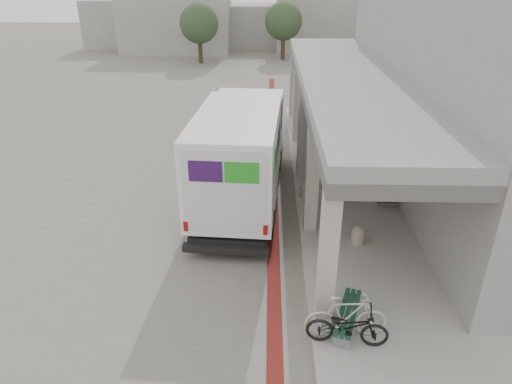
{
  "coord_description": "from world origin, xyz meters",
  "views": [
    {
      "loc": [
        0.81,
        -11.6,
        7.25
      ],
      "look_at": [
        0.48,
        -0.1,
        1.6
      ],
      "focal_mm": 32.0,
      "sensor_mm": 36.0,
      "label": 1
    }
  ],
  "objects_px": {
    "bicycle_black": "(347,326)",
    "fedex_truck": "(241,151)",
    "utility_cabinet": "(385,176)",
    "bicycle_cream": "(346,316)",
    "bench": "(348,316)"
  },
  "relations": [
    {
      "from": "bicycle_black",
      "to": "fedex_truck",
      "type": "bearing_deg",
      "value": 26.33
    },
    {
      "from": "fedex_truck",
      "to": "bicycle_black",
      "type": "relative_size",
      "value": 4.67
    },
    {
      "from": "utility_cabinet",
      "to": "bicycle_black",
      "type": "distance_m",
      "value": 8.05
    },
    {
      "from": "fedex_truck",
      "to": "utility_cabinet",
      "type": "distance_m",
      "value": 5.27
    },
    {
      "from": "utility_cabinet",
      "to": "fedex_truck",
      "type": "bearing_deg",
      "value": -164.28
    },
    {
      "from": "fedex_truck",
      "to": "bicycle_cream",
      "type": "xyz_separation_m",
      "value": [
        2.58,
        -6.67,
        -1.13
      ]
    },
    {
      "from": "bench",
      "to": "bicycle_cream",
      "type": "xyz_separation_m",
      "value": [
        -0.1,
        -0.32,
        0.25
      ]
    },
    {
      "from": "bench",
      "to": "utility_cabinet",
      "type": "bearing_deg",
      "value": 89.43
    },
    {
      "from": "utility_cabinet",
      "to": "bicycle_cream",
      "type": "height_order",
      "value": "bicycle_cream"
    },
    {
      "from": "bench",
      "to": "utility_cabinet",
      "type": "xyz_separation_m",
      "value": [
        2.4,
        7.13,
        0.21
      ]
    },
    {
      "from": "bicycle_black",
      "to": "utility_cabinet",
      "type": "bearing_deg",
      "value": -12.34
    },
    {
      "from": "utility_cabinet",
      "to": "bicycle_cream",
      "type": "distance_m",
      "value": 7.86
    },
    {
      "from": "utility_cabinet",
      "to": "bicycle_black",
      "type": "bearing_deg",
      "value": -101.08
    },
    {
      "from": "bicycle_black",
      "to": "bicycle_cream",
      "type": "distance_m",
      "value": 0.22
    },
    {
      "from": "bench",
      "to": "utility_cabinet",
      "type": "relative_size",
      "value": 1.72
    }
  ]
}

